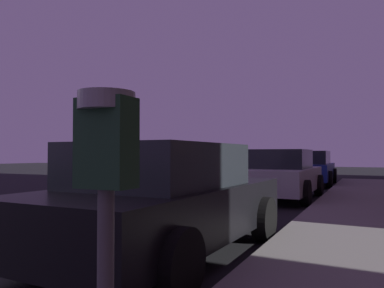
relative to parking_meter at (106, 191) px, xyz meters
The scene contains 4 objects.
parking_meter is the anchor object (origin of this frame).
car_black 3.64m from the parking_meter, 116.42° to the left, with size 2.14×4.23×1.43m.
car_silver 10.08m from the parking_meter, 99.18° to the left, with size 2.06×4.13×1.43m.
car_blue 15.63m from the parking_meter, 95.89° to the left, with size 2.12×4.57×1.43m.
Camera 1 is at (5.25, -1.11, 1.30)m, focal length 35.26 mm.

